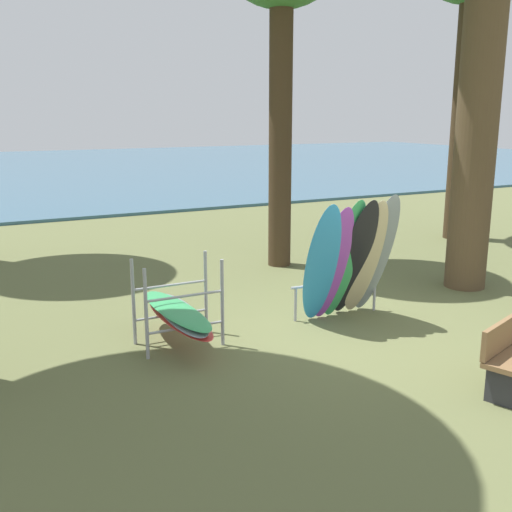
# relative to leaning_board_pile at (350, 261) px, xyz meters

# --- Properties ---
(ground_plane) EXTENTS (80.00, 80.00, 0.00)m
(ground_plane) POSITION_rel_leaning_board_pile_xyz_m (-0.21, -0.54, -0.99)
(ground_plane) COLOR #60663D
(lake_water) EXTENTS (80.00, 36.00, 0.10)m
(lake_water) POSITION_rel_leaning_board_pile_xyz_m (-0.21, 29.49, -0.94)
(lake_water) COLOR #38607A
(lake_water) RESTS_ON ground
(leaning_board_pile) EXTENTS (1.65, 1.03, 2.06)m
(leaning_board_pile) POSITION_rel_leaning_board_pile_xyz_m (0.00, 0.00, 0.00)
(leaning_board_pile) COLOR #2D8ED1
(leaning_board_pile) RESTS_ON ground
(board_storage_rack) EXTENTS (1.15, 2.13, 1.25)m
(board_storage_rack) POSITION_rel_leaning_board_pile_xyz_m (-2.72, 0.28, -0.51)
(board_storage_rack) COLOR #9EA0A5
(board_storage_rack) RESTS_ON ground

